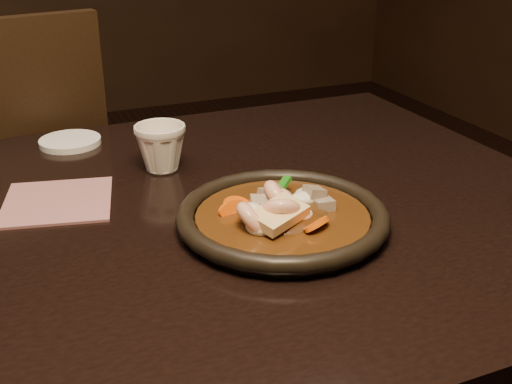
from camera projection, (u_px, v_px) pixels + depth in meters
name	position (u px, v px, depth m)	size (l,w,h in m)	color
table	(49.00, 287.00, 0.89)	(1.60, 0.90, 0.75)	black
plate	(282.00, 218.00, 0.88)	(0.30, 0.30, 0.03)	black
stirfry	(280.00, 214.00, 0.88)	(0.16, 0.16, 0.07)	#3E200B
saucer_right	(70.00, 142.00, 1.19)	(0.11, 0.11, 0.01)	white
tea_cup	(161.00, 146.00, 1.06)	(0.09, 0.08, 0.09)	silver
napkin	(58.00, 202.00, 0.96)	(0.16, 0.16, 0.00)	#965C5D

